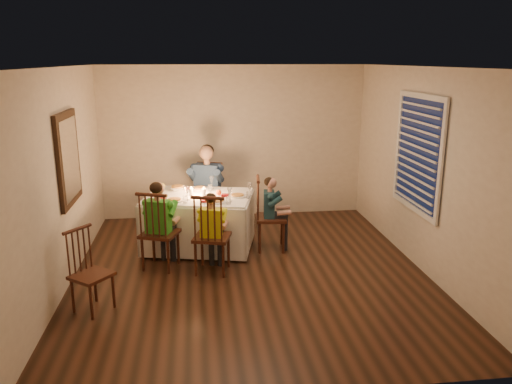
{
  "coord_description": "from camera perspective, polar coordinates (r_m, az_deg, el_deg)",
  "views": [
    {
      "loc": [
        -0.66,
        -5.99,
        2.69
      ],
      "look_at": [
        0.1,
        0.15,
        1.04
      ],
      "focal_mm": 35.0,
      "sensor_mm": 36.0,
      "label": 1
    }
  ],
  "objects": [
    {
      "name": "setting_adult",
      "position": [
        7.55,
        -6.41,
        0.38
      ],
      "size": [
        0.31,
        0.31,
        0.02
      ],
      "primitive_type": "cylinder",
      "rotation": [
        0.0,
        0.0,
        -0.22
      ],
      "color": "white",
      "rests_on": "dining_table"
    },
    {
      "name": "dining_table",
      "position": [
        7.28,
        -6.55,
        -2.12
      ],
      "size": [
        1.71,
        1.39,
        0.76
      ],
      "rotation": [
        0.0,
        0.0,
        -0.22
      ],
      "color": "white",
      "rests_on": "ground"
    },
    {
      "name": "setting_yellow",
      "position": [
        6.85,
        -4.47,
        -1.09
      ],
      "size": [
        0.31,
        0.31,
        0.02
      ],
      "primitive_type": "cylinder",
      "rotation": [
        0.0,
        0.0,
        -0.22
      ],
      "color": "white",
      "rests_on": "dining_table"
    },
    {
      "name": "wall_mirror",
      "position": [
        6.59,
        -20.65,
        3.59
      ],
      "size": [
        0.06,
        0.95,
        1.15
      ],
      "color": "black",
      "rests_on": "wall_left"
    },
    {
      "name": "chair_extra",
      "position": [
        5.95,
        -17.95,
        -12.7
      ],
      "size": [
        0.53,
        0.53,
        0.94
      ],
      "primitive_type": null,
      "rotation": [
        0.0,
        0.0,
        0.9
      ],
      "color": "#35130E",
      "rests_on": "ground"
    },
    {
      "name": "chair_near_left",
      "position": [
        6.85,
        -10.74,
        -8.44
      ],
      "size": [
        0.56,
        0.55,
        1.07
      ],
      "primitive_type": null,
      "rotation": [
        0.0,
        0.0,
        2.78
      ],
      "color": "#35130E",
      "rests_on": "ground"
    },
    {
      "name": "orange_fruit",
      "position": [
        7.2,
        -4.28,
        -0.04
      ],
      "size": [
        0.08,
        0.08,
        0.08
      ],
      "primitive_type": "sphere",
      "color": "#F95715",
      "rests_on": "dining_table"
    },
    {
      "name": "chair_end",
      "position": [
        7.36,
        1.71,
        -6.48
      ],
      "size": [
        0.47,
        0.48,
        1.07
      ],
      "primitive_type": null,
      "rotation": [
        0.0,
        0.0,
        1.46
      ],
      "color": "#35130E",
      "rests_on": "ground"
    },
    {
      "name": "serving_bowl",
      "position": [
        7.53,
        -8.95,
        0.4
      ],
      "size": [
        0.26,
        0.26,
        0.06
      ],
      "primitive_type": "imported",
      "rotation": [
        0.0,
        0.0,
        -0.13
      ],
      "color": "white",
      "rests_on": "dining_table"
    },
    {
      "name": "child_yellow",
      "position": [
        6.63,
        -4.96,
        -9.02
      ],
      "size": [
        0.43,
        0.41,
        1.07
      ],
      "primitive_type": null,
      "rotation": [
        0.0,
        0.0,
        2.88
      ],
      "color": "yellow",
      "rests_on": "ground"
    },
    {
      "name": "squash",
      "position": [
        7.65,
        -10.7,
        0.67
      ],
      "size": [
        0.09,
        0.09,
        0.09
      ],
      "primitive_type": "sphere",
      "color": "#FFE443",
      "rests_on": "dining_table"
    },
    {
      "name": "chair_near_right",
      "position": [
        6.63,
        -4.96,
        -9.02
      ],
      "size": [
        0.54,
        0.52,
        1.07
      ],
      "primitive_type": null,
      "rotation": [
        0.0,
        0.0,
        2.88
      ],
      "color": "#35130E",
      "rests_on": "ground"
    },
    {
      "name": "setting_teal",
      "position": [
        7.12,
        -2.12,
        -0.45
      ],
      "size": [
        0.31,
        0.31,
        0.02
      ],
      "primitive_type": "cylinder",
      "rotation": [
        0.0,
        0.0,
        -0.22
      ],
      "color": "white",
      "rests_on": "dining_table"
    },
    {
      "name": "child_green",
      "position": [
        6.85,
        -10.74,
        -8.44
      ],
      "size": [
        0.52,
        0.5,
        1.18
      ],
      "primitive_type": null,
      "rotation": [
        0.0,
        0.0,
        2.78
      ],
      "color": "green",
      "rests_on": "ground"
    },
    {
      "name": "chair_adult",
      "position": [
        8.23,
        -5.48,
        -4.18
      ],
      "size": [
        0.55,
        0.53,
        1.07
      ],
      "primitive_type": null,
      "rotation": [
        0.0,
        0.0,
        -0.31
      ],
      "color": "#35130E",
      "rests_on": "ground"
    },
    {
      "name": "candle_left",
      "position": [
        7.22,
        -7.41,
        0.0
      ],
      "size": [
        0.06,
        0.06,
        0.1
      ],
      "primitive_type": "cylinder",
      "color": "white",
      "rests_on": "dining_table"
    },
    {
      "name": "ground",
      "position": [
        6.6,
        -0.71,
        -9.09
      ],
      "size": [
        5.0,
        5.0,
        0.0
      ],
      "primitive_type": "plane",
      "color": "black",
      "rests_on": "ground"
    },
    {
      "name": "window_blinds",
      "position": [
        6.83,
        17.92,
        4.21
      ],
      "size": [
        0.07,
        1.34,
        1.54
      ],
      "color": "#0D1636",
      "rests_on": "wall_right"
    },
    {
      "name": "candle_right",
      "position": [
        7.19,
        -5.98,
        -0.04
      ],
      "size": [
        0.06,
        0.06,
        0.1
      ],
      "primitive_type": "cylinder",
      "color": "white",
      "rests_on": "dining_table"
    },
    {
      "name": "wall_back",
      "position": [
        8.62,
        -2.58,
        5.69
      ],
      "size": [
        4.5,
        0.02,
        2.6
      ],
      "primitive_type": "cube",
      "color": "beige",
      "rests_on": "ground"
    },
    {
      "name": "wall_left",
      "position": [
        6.35,
        -21.38,
        1.28
      ],
      "size": [
        0.02,
        5.0,
        2.6
      ],
      "primitive_type": "cube",
      "color": "beige",
      "rests_on": "ground"
    },
    {
      "name": "wall_right",
      "position": [
        6.8,
        18.47,
        2.4
      ],
      "size": [
        0.02,
        5.0,
        2.6
      ],
      "primitive_type": "cube",
      "color": "beige",
      "rests_on": "ground"
    },
    {
      "name": "adult",
      "position": [
        8.23,
        -5.48,
        -4.18
      ],
      "size": [
        0.66,
        0.63,
        1.38
      ],
      "primitive_type": null,
      "rotation": [
        0.0,
        0.0,
        -0.31
      ],
      "color": "navy",
      "rests_on": "ground"
    },
    {
      "name": "child_teal",
      "position": [
        7.36,
        1.71,
        -6.48
      ],
      "size": [
        0.36,
        0.39,
        1.07
      ],
      "primitive_type": null,
      "rotation": [
        0.0,
        0.0,
        1.46
      ],
      "color": "#1A3942",
      "rests_on": "ground"
    },
    {
      "name": "ceiling",
      "position": [
        6.02,
        -0.79,
        14.11
      ],
      "size": [
        5.0,
        5.0,
        0.0
      ],
      "primitive_type": "plane",
      "color": "white",
      "rests_on": "wall_back"
    },
    {
      "name": "setting_green",
      "position": [
        6.98,
        -9.3,
        -0.94
      ],
      "size": [
        0.31,
        0.31,
        0.02
      ],
      "primitive_type": "cylinder",
      "rotation": [
        0.0,
        0.0,
        -0.22
      ],
      "color": "white",
      "rests_on": "dining_table"
    }
  ]
}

